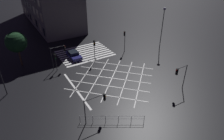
{
  "coord_description": "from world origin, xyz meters",
  "views": [
    {
      "loc": [
        13.94,
        23.32,
        17.79
      ],
      "look_at": [
        0.0,
        0.0,
        1.53
      ],
      "focal_mm": 32.0,
      "sensor_mm": 36.0,
      "label": 1
    }
  ],
  "objects_px": {
    "traffic_light_nw_main": "(180,73)",
    "traffic_light_median_south": "(94,47)",
    "traffic_light_se_cross": "(55,59)",
    "waiting_car": "(74,55)",
    "street_lamp_west": "(163,19)",
    "traffic_light_sw_main": "(124,37)",
    "traffic_light_se_main": "(59,52)",
    "street_tree_near": "(16,42)",
    "traffic_light_ne_main": "(97,102)"
  },
  "relations": [
    {
      "from": "traffic_light_sw_main",
      "to": "waiting_car",
      "type": "xyz_separation_m",
      "value": [
        9.83,
        -2.78,
        -2.52
      ]
    },
    {
      "from": "traffic_light_nw_main",
      "to": "traffic_light_sw_main",
      "type": "bearing_deg",
      "value": -92.44
    },
    {
      "from": "traffic_light_median_south",
      "to": "traffic_light_ne_main",
      "type": "relative_size",
      "value": 1.2
    },
    {
      "from": "traffic_light_se_main",
      "to": "traffic_light_se_cross",
      "type": "distance_m",
      "value": 1.3
    },
    {
      "from": "waiting_car",
      "to": "traffic_light_nw_main",
      "type": "bearing_deg",
      "value": 27.2
    },
    {
      "from": "waiting_car",
      "to": "traffic_light_se_main",
      "type": "bearing_deg",
      "value": -52.79
    },
    {
      "from": "traffic_light_sw_main",
      "to": "street_tree_near",
      "type": "relative_size",
      "value": 0.69
    },
    {
      "from": "traffic_light_se_main",
      "to": "traffic_light_ne_main",
      "type": "bearing_deg",
      "value": -90.72
    },
    {
      "from": "traffic_light_nw_main",
      "to": "traffic_light_sw_main",
      "type": "distance_m",
      "value": 15.09
    },
    {
      "from": "traffic_light_nw_main",
      "to": "traffic_light_ne_main",
      "type": "relative_size",
      "value": 1.15
    },
    {
      "from": "traffic_light_ne_main",
      "to": "traffic_light_se_main",
      "type": "bearing_deg",
      "value": 89.28
    },
    {
      "from": "traffic_light_median_south",
      "to": "waiting_car",
      "type": "height_order",
      "value": "traffic_light_median_south"
    },
    {
      "from": "traffic_light_ne_main",
      "to": "waiting_car",
      "type": "bearing_deg",
      "value": 77.89
    },
    {
      "from": "traffic_light_median_south",
      "to": "street_lamp_west",
      "type": "height_order",
      "value": "street_lamp_west"
    },
    {
      "from": "traffic_light_ne_main",
      "to": "traffic_light_se_cross",
      "type": "bearing_deg",
      "value": 92.85
    },
    {
      "from": "traffic_light_nw_main",
      "to": "waiting_car",
      "type": "height_order",
      "value": "traffic_light_nw_main"
    },
    {
      "from": "traffic_light_se_cross",
      "to": "street_lamp_west",
      "type": "distance_m",
      "value": 21.8
    },
    {
      "from": "traffic_light_nw_main",
      "to": "traffic_light_se_cross",
      "type": "height_order",
      "value": "traffic_light_nw_main"
    },
    {
      "from": "street_tree_near",
      "to": "traffic_light_se_main",
      "type": "bearing_deg",
      "value": 141.42
    },
    {
      "from": "street_lamp_west",
      "to": "traffic_light_median_south",
      "type": "bearing_deg",
      "value": -7.94
    },
    {
      "from": "traffic_light_se_main",
      "to": "waiting_car",
      "type": "relative_size",
      "value": 0.95
    },
    {
      "from": "traffic_light_median_south",
      "to": "traffic_light_se_main",
      "type": "height_order",
      "value": "traffic_light_median_south"
    },
    {
      "from": "traffic_light_se_cross",
      "to": "traffic_light_sw_main",
      "type": "height_order",
      "value": "traffic_light_sw_main"
    },
    {
      "from": "traffic_light_se_main",
      "to": "traffic_light_sw_main",
      "type": "xyz_separation_m",
      "value": [
        -13.29,
        0.16,
        0.03
      ]
    },
    {
      "from": "traffic_light_median_south",
      "to": "traffic_light_nw_main",
      "type": "xyz_separation_m",
      "value": [
        -6.37,
        14.32,
        -0.05
      ]
    },
    {
      "from": "traffic_light_se_main",
      "to": "traffic_light_se_cross",
      "type": "relative_size",
      "value": 1.29
    },
    {
      "from": "traffic_light_se_main",
      "to": "street_lamp_west",
      "type": "xyz_separation_m",
      "value": [
        -20.42,
        2.89,
        3.33
      ]
    },
    {
      "from": "traffic_light_se_cross",
      "to": "street_tree_near",
      "type": "xyz_separation_m",
      "value": [
        4.87,
        -5.18,
        2.16
      ]
    },
    {
      "from": "traffic_light_nw_main",
      "to": "traffic_light_median_south",
      "type": "bearing_deg",
      "value": -66.02
    },
    {
      "from": "traffic_light_ne_main",
      "to": "waiting_car",
      "type": "xyz_separation_m",
      "value": [
        -3.64,
        -16.99,
        -2.01
      ]
    },
    {
      "from": "traffic_light_median_south",
      "to": "street_lamp_west",
      "type": "distance_m",
      "value": 14.68
    },
    {
      "from": "traffic_light_se_cross",
      "to": "traffic_light_sw_main",
      "type": "relative_size",
      "value": 0.74
    },
    {
      "from": "traffic_light_se_main",
      "to": "street_lamp_west",
      "type": "bearing_deg",
      "value": -8.06
    },
    {
      "from": "street_lamp_west",
      "to": "waiting_car",
      "type": "height_order",
      "value": "street_lamp_west"
    },
    {
      "from": "traffic_light_se_main",
      "to": "street_tree_near",
      "type": "height_order",
      "value": "street_tree_near"
    },
    {
      "from": "traffic_light_se_main",
      "to": "traffic_light_nw_main",
      "type": "distance_m",
      "value": 19.8
    },
    {
      "from": "traffic_light_median_south",
      "to": "traffic_light_sw_main",
      "type": "xyz_separation_m",
      "value": [
        -7.01,
        -0.77,
        0.1
      ]
    },
    {
      "from": "street_tree_near",
      "to": "waiting_car",
      "type": "relative_size",
      "value": 1.43
    },
    {
      "from": "street_lamp_west",
      "to": "traffic_light_sw_main",
      "type": "bearing_deg",
      "value": -21.0
    },
    {
      "from": "traffic_light_sw_main",
      "to": "traffic_light_se_main",
      "type": "bearing_deg",
      "value": -0.67
    },
    {
      "from": "traffic_light_median_south",
      "to": "street_tree_near",
      "type": "distance_m",
      "value": 13.3
    },
    {
      "from": "traffic_light_nw_main",
      "to": "street_lamp_west",
      "type": "relative_size",
      "value": 0.47
    },
    {
      "from": "traffic_light_se_main",
      "to": "street_tree_near",
      "type": "distance_m",
      "value": 7.47
    },
    {
      "from": "street_tree_near",
      "to": "traffic_light_nw_main",
      "type": "bearing_deg",
      "value": 132.86
    },
    {
      "from": "traffic_light_se_cross",
      "to": "waiting_car",
      "type": "bearing_deg",
      "value": 126.75
    },
    {
      "from": "traffic_light_ne_main",
      "to": "street_lamp_west",
      "type": "height_order",
      "value": "street_lamp_west"
    },
    {
      "from": "traffic_light_sw_main",
      "to": "waiting_car",
      "type": "relative_size",
      "value": 0.99
    },
    {
      "from": "traffic_light_median_south",
      "to": "street_lamp_west",
      "type": "bearing_deg",
      "value": 82.06
    },
    {
      "from": "traffic_light_median_south",
      "to": "waiting_car",
      "type": "bearing_deg",
      "value": -141.59
    },
    {
      "from": "traffic_light_median_south",
      "to": "street_lamp_west",
      "type": "relative_size",
      "value": 0.49
    }
  ]
}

